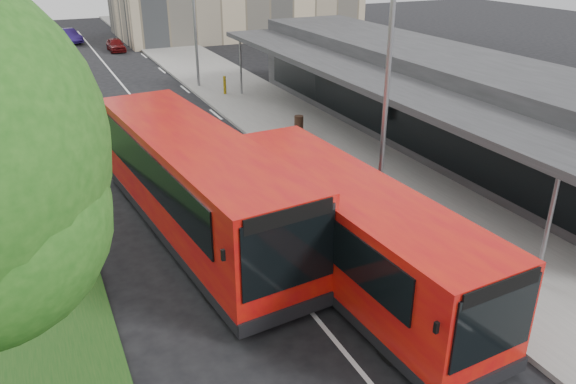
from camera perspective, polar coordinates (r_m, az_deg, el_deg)
name	(u,v)px	position (r m, az deg, el deg)	size (l,w,h in m)	color
ground	(287,283)	(15.32, -0.13, -9.20)	(120.00, 120.00, 0.00)	black
pavement	(237,91)	(34.60, -5.17, 10.20)	(5.00, 80.00, 0.15)	gray
grass_verge	(0,118)	(32.73, -27.18, 6.74)	(5.00, 80.00, 0.10)	#184014
lane_centre_line	(158,128)	(28.41, -13.07, 6.37)	(0.12, 70.00, 0.01)	silver
kerb_dashes	(199,101)	(32.90, -9.01, 9.13)	(0.12, 56.00, 0.01)	silver
station_building	(431,96)	(26.23, 14.35, 9.41)	(7.70, 26.00, 4.00)	#2A2A2D
lamp_post_near	(385,79)	(16.99, 9.84, 11.25)	(1.44, 0.28, 8.00)	gray
lamp_post_far	(192,9)	(35.10, -9.69, 17.88)	(1.44, 0.28, 8.00)	gray
bus_main	(349,232)	(14.85, 6.17, -4.03)	(3.09, 10.06, 2.81)	red
bus_second	(195,184)	(17.32, -9.44, 0.81)	(3.96, 11.54, 3.21)	red
litter_bin	(299,124)	(26.53, 1.10, 6.94)	(0.43, 0.43, 0.77)	#342015
bollard	(225,85)	(33.54, -6.45, 10.75)	(0.17, 0.17, 1.05)	yellow
car_near	(116,45)	(49.71, -17.10, 14.11)	(1.24, 3.08, 1.05)	#590C0E
car_far	(68,36)	(55.10, -21.46, 14.53)	(1.29, 3.71, 1.22)	navy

